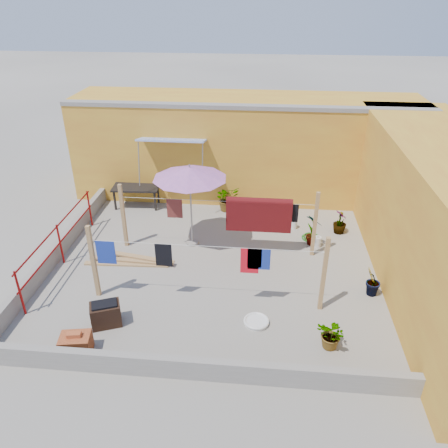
# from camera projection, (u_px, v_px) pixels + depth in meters

# --- Properties ---
(ground) EXTENTS (80.00, 80.00, 0.00)m
(ground) POSITION_uv_depth(u_px,v_px,m) (214.00, 266.00, 11.03)
(ground) COLOR #9E998E
(ground) RESTS_ON ground
(wall_back) EXTENTS (11.00, 3.27, 3.21)m
(wall_back) POSITION_uv_depth(u_px,v_px,m) (245.00, 146.00, 14.32)
(wall_back) COLOR gold
(wall_back) RESTS_ON ground
(wall_right) EXTENTS (2.40, 9.00, 3.20)m
(wall_right) POSITION_uv_depth(u_px,v_px,m) (442.00, 220.00, 9.83)
(wall_right) COLOR gold
(wall_right) RESTS_ON ground
(parapet_front) EXTENTS (8.30, 0.16, 0.44)m
(parapet_front) POSITION_uv_depth(u_px,v_px,m) (191.00, 368.00, 7.80)
(parapet_front) COLOR gray
(parapet_front) RESTS_ON ground
(parapet_left) EXTENTS (0.16, 7.30, 0.44)m
(parapet_left) POSITION_uv_depth(u_px,v_px,m) (57.00, 251.00, 11.27)
(parapet_left) COLOR gray
(parapet_left) RESTS_ON ground
(red_railing) EXTENTS (0.05, 4.20, 1.10)m
(red_railing) POSITION_uv_depth(u_px,v_px,m) (59.00, 238.00, 10.84)
(red_railing) COLOR maroon
(red_railing) RESTS_ON ground
(clothesline_rig) EXTENTS (5.09, 2.35, 1.80)m
(clothesline_rig) POSITION_uv_depth(u_px,v_px,m) (249.00, 221.00, 10.90)
(clothesline_rig) COLOR tan
(clothesline_rig) RESTS_ON ground
(patio_umbrella) EXTENTS (2.06, 2.06, 2.31)m
(patio_umbrella) POSITION_uv_depth(u_px,v_px,m) (190.00, 173.00, 11.03)
(patio_umbrella) COLOR gray
(patio_umbrella) RESTS_ON ground
(outdoor_table) EXTENTS (1.49, 0.80, 0.68)m
(outdoor_table) POSITION_uv_depth(u_px,v_px,m) (136.00, 188.00, 13.78)
(outdoor_table) COLOR black
(outdoor_table) RESTS_ON ground
(brick_stack) EXTENTS (0.63, 0.51, 0.50)m
(brick_stack) POSITION_uv_depth(u_px,v_px,m) (76.00, 344.00, 8.33)
(brick_stack) COLOR #A04B25
(brick_stack) RESTS_ON ground
(lumber_pile) EXTENTS (2.31, 0.63, 0.14)m
(lumber_pile) POSITION_uv_depth(u_px,v_px,m) (131.00, 260.00, 11.15)
(lumber_pile) COLOR tan
(lumber_pile) RESTS_ON ground
(brazier) EXTENTS (0.71, 0.60, 0.54)m
(brazier) POSITION_uv_depth(u_px,v_px,m) (106.00, 314.00, 9.02)
(brazier) COLOR #311D13
(brazier) RESTS_ON ground
(white_basin) EXTENTS (0.54, 0.54, 0.09)m
(white_basin) POSITION_uv_depth(u_px,v_px,m) (256.00, 322.00, 9.14)
(white_basin) COLOR silver
(white_basin) RESTS_ON ground
(water_jug_a) EXTENTS (0.21, 0.21, 0.33)m
(water_jug_a) POSITION_uv_depth(u_px,v_px,m) (317.00, 242.00, 11.82)
(water_jug_a) COLOR silver
(water_jug_a) RESTS_ON ground
(water_jug_b) EXTENTS (0.20, 0.20, 0.31)m
(water_jug_b) POSITION_uv_depth(u_px,v_px,m) (294.00, 224.00, 12.72)
(water_jug_b) COLOR silver
(water_jug_b) RESTS_ON ground
(green_hose) EXTENTS (0.52, 0.52, 0.08)m
(green_hose) POSITION_uv_depth(u_px,v_px,m) (311.00, 237.00, 12.24)
(green_hose) COLOR #1B6717
(green_hose) RESTS_ON ground
(plant_back_a) EXTENTS (0.95, 0.91, 0.80)m
(plant_back_a) POSITION_uv_depth(u_px,v_px,m) (227.00, 198.00, 13.64)
(plant_back_a) COLOR #1A5418
(plant_back_a) RESTS_ON ground
(plant_back_b) EXTENTS (0.48, 0.48, 0.69)m
(plant_back_b) POSITION_uv_depth(u_px,v_px,m) (340.00, 222.00, 12.39)
(plant_back_b) COLOR #1A5418
(plant_back_b) RESTS_ON ground
(plant_right_a) EXTENTS (0.56, 0.59, 0.93)m
(plant_right_a) POSITION_uv_depth(u_px,v_px,m) (313.00, 230.00, 11.75)
(plant_right_a) COLOR #1A5418
(plant_right_a) RESTS_ON ground
(plant_right_b) EXTENTS (0.50, 0.52, 0.74)m
(plant_right_b) POSITION_uv_depth(u_px,v_px,m) (373.00, 282.00, 9.83)
(plant_right_b) COLOR #1A5418
(plant_right_b) RESTS_ON ground
(plant_right_c) EXTENTS (0.75, 0.74, 0.63)m
(plant_right_c) POSITION_uv_depth(u_px,v_px,m) (332.00, 335.00, 8.40)
(plant_right_c) COLOR #1A5418
(plant_right_c) RESTS_ON ground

